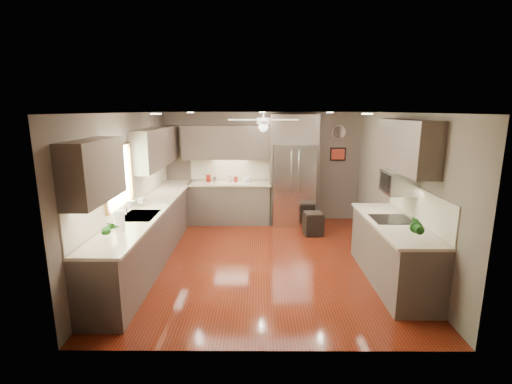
{
  "coord_description": "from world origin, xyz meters",
  "views": [
    {
      "loc": [
        -0.09,
        -6.03,
        2.54
      ],
      "look_at": [
        -0.13,
        0.6,
        1.07
      ],
      "focal_mm": 26.0,
      "sensor_mm": 36.0,
      "label": 1
    }
  ],
  "objects_px": {
    "soap_bottle": "(142,200)",
    "paper_towel": "(120,221)",
    "potted_plant_left": "(110,229)",
    "refrigerator": "(293,172)",
    "potted_plant_right": "(417,226)",
    "canister_c": "(230,178)",
    "stool": "(313,223)",
    "canister_b": "(215,179)",
    "bowl": "(247,181)",
    "canister_d": "(236,179)",
    "microwave": "(399,182)",
    "canister_a": "(208,178)"
  },
  "relations": [
    {
      "from": "canister_b",
      "to": "canister_c",
      "type": "height_order",
      "value": "canister_c"
    },
    {
      "from": "canister_d",
      "to": "soap_bottle",
      "type": "distance_m",
      "value": 2.59
    },
    {
      "from": "stool",
      "to": "potted_plant_left",
      "type": "bearing_deg",
      "value": -135.04
    },
    {
      "from": "potted_plant_left",
      "to": "refrigerator",
      "type": "bearing_deg",
      "value": 55.32
    },
    {
      "from": "canister_c",
      "to": "soap_bottle",
      "type": "height_order",
      "value": "soap_bottle"
    },
    {
      "from": "canister_b",
      "to": "potted_plant_left",
      "type": "relative_size",
      "value": 0.4
    },
    {
      "from": "potted_plant_left",
      "to": "potted_plant_right",
      "type": "height_order",
      "value": "potted_plant_right"
    },
    {
      "from": "potted_plant_right",
      "to": "refrigerator",
      "type": "xyz_separation_m",
      "value": [
        -1.2,
        3.75,
        0.07
      ]
    },
    {
      "from": "canister_c",
      "to": "stool",
      "type": "height_order",
      "value": "canister_c"
    },
    {
      "from": "canister_c",
      "to": "stool",
      "type": "xyz_separation_m",
      "value": [
        1.78,
        -0.89,
        -0.79
      ]
    },
    {
      "from": "potted_plant_right",
      "to": "refrigerator",
      "type": "height_order",
      "value": "refrigerator"
    },
    {
      "from": "microwave",
      "to": "stool",
      "type": "height_order",
      "value": "microwave"
    },
    {
      "from": "potted_plant_left",
      "to": "bowl",
      "type": "xyz_separation_m",
      "value": [
        1.59,
        3.87,
        -0.14
      ]
    },
    {
      "from": "canister_c",
      "to": "stool",
      "type": "distance_m",
      "value": 2.14
    },
    {
      "from": "potted_plant_left",
      "to": "microwave",
      "type": "height_order",
      "value": "microwave"
    },
    {
      "from": "potted_plant_left",
      "to": "stool",
      "type": "xyz_separation_m",
      "value": [
        2.99,
        2.99,
        -0.87
      ]
    },
    {
      "from": "paper_towel",
      "to": "soap_bottle",
      "type": "bearing_deg",
      "value": 95.27
    },
    {
      "from": "canister_d",
      "to": "soap_bottle",
      "type": "relative_size",
      "value": 0.65
    },
    {
      "from": "soap_bottle",
      "to": "paper_towel",
      "type": "xyz_separation_m",
      "value": [
        0.13,
        -1.37,
        0.05
      ]
    },
    {
      "from": "soap_bottle",
      "to": "potted_plant_left",
      "type": "bearing_deg",
      "value": -85.32
    },
    {
      "from": "canister_d",
      "to": "bowl",
      "type": "relative_size",
      "value": 0.56
    },
    {
      "from": "potted_plant_right",
      "to": "refrigerator",
      "type": "bearing_deg",
      "value": 107.76
    },
    {
      "from": "potted_plant_left",
      "to": "stool",
      "type": "distance_m",
      "value": 4.32
    },
    {
      "from": "potted_plant_left",
      "to": "potted_plant_right",
      "type": "bearing_deg",
      "value": 0.89
    },
    {
      "from": "bowl",
      "to": "refrigerator",
      "type": "bearing_deg",
      "value": -3.63
    },
    {
      "from": "soap_bottle",
      "to": "bowl",
      "type": "xyz_separation_m",
      "value": [
        1.74,
        2.1,
        -0.07
      ]
    },
    {
      "from": "canister_b",
      "to": "stool",
      "type": "distance_m",
      "value": 2.41
    },
    {
      "from": "canister_b",
      "to": "bowl",
      "type": "relative_size",
      "value": 0.6
    },
    {
      "from": "canister_d",
      "to": "stool",
      "type": "height_order",
      "value": "canister_d"
    },
    {
      "from": "canister_d",
      "to": "potted_plant_right",
      "type": "height_order",
      "value": "potted_plant_right"
    },
    {
      "from": "bowl",
      "to": "paper_towel",
      "type": "bearing_deg",
      "value": -114.9
    },
    {
      "from": "stool",
      "to": "microwave",
      "type": "bearing_deg",
      "value": -62.83
    },
    {
      "from": "potted_plant_right",
      "to": "bowl",
      "type": "distance_m",
      "value": 4.43
    },
    {
      "from": "potted_plant_left",
      "to": "refrigerator",
      "type": "xyz_separation_m",
      "value": [
        2.64,
        3.81,
        0.08
      ]
    },
    {
      "from": "potted_plant_left",
      "to": "stool",
      "type": "relative_size",
      "value": 0.71
    },
    {
      "from": "canister_a",
      "to": "refrigerator",
      "type": "bearing_deg",
      "value": -2.82
    },
    {
      "from": "bowl",
      "to": "refrigerator",
      "type": "height_order",
      "value": "refrigerator"
    },
    {
      "from": "canister_a",
      "to": "canister_b",
      "type": "distance_m",
      "value": 0.17
    },
    {
      "from": "canister_b",
      "to": "bowl",
      "type": "bearing_deg",
      "value": 3.2
    },
    {
      "from": "potted_plant_right",
      "to": "stool",
      "type": "height_order",
      "value": "potted_plant_right"
    },
    {
      "from": "potted_plant_left",
      "to": "soap_bottle",
      "type": "bearing_deg",
      "value": 94.68
    },
    {
      "from": "refrigerator",
      "to": "potted_plant_left",
      "type": "bearing_deg",
      "value": -124.68
    },
    {
      "from": "canister_c",
      "to": "stool",
      "type": "relative_size",
      "value": 0.35
    },
    {
      "from": "potted_plant_left",
      "to": "paper_towel",
      "type": "height_order",
      "value": "potted_plant_left"
    },
    {
      "from": "canister_a",
      "to": "paper_towel",
      "type": "distance_m",
      "value": 3.58
    },
    {
      "from": "refrigerator",
      "to": "stool",
      "type": "relative_size",
      "value": 5.31
    },
    {
      "from": "canister_d",
      "to": "potted_plant_right",
      "type": "distance_m",
      "value": 4.58
    },
    {
      "from": "microwave",
      "to": "stool",
      "type": "bearing_deg",
      "value": 117.17
    },
    {
      "from": "canister_d",
      "to": "stool",
      "type": "relative_size",
      "value": 0.27
    },
    {
      "from": "paper_towel",
      "to": "canister_c",
      "type": "bearing_deg",
      "value": 70.51
    }
  ]
}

